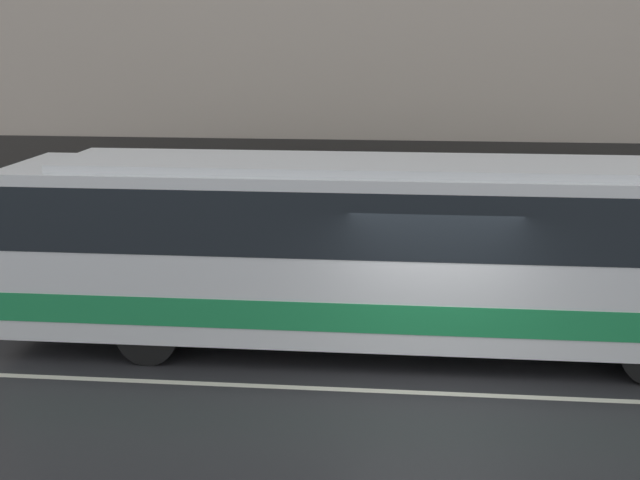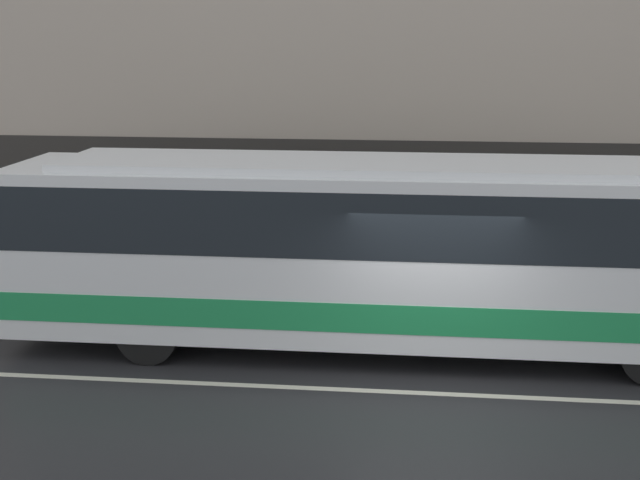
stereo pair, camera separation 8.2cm
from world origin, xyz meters
TOP-DOWN VIEW (x-y plane):
  - ground_plane at (0.00, 0.00)m, footprint 60.00×60.00m
  - sidewalk at (0.00, 5.44)m, footprint 60.00×2.88m
  - lane_stripe at (0.00, 0.00)m, footprint 54.00×0.14m
  - transit_bus at (-0.98, 1.82)m, footprint 11.60×2.51m
  - pedestrian_waiting at (-2.95, 4.67)m, footprint 0.36×0.36m

SIDE VIEW (x-z plane):
  - ground_plane at x=0.00m, z-range 0.00..0.00m
  - lane_stripe at x=0.00m, z-range 0.00..0.01m
  - sidewalk at x=0.00m, z-range 0.00..0.13m
  - pedestrian_waiting at x=-2.95m, z-range 0.08..1.85m
  - transit_bus at x=-0.98m, z-range 0.20..3.28m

